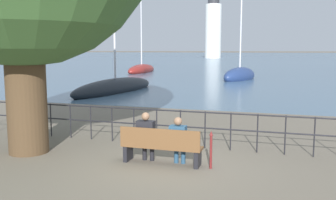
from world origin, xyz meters
TOP-DOWN VIEW (x-y plane):
  - ground_plane at (0.00, 0.00)m, footprint 1000.00×1000.00m
  - harbor_water at (0.00, 158.18)m, footprint 600.00×300.00m
  - park_bench at (0.00, -0.06)m, footprint 1.98×0.45m
  - seated_person_left at (-0.41, 0.01)m, footprint 0.44×0.35m
  - seated_person_right at (0.41, 0.02)m, footprint 0.39×0.35m
  - promenade_railing at (-0.00, 1.69)m, footprint 14.26×0.04m
  - closed_umbrella at (1.21, -0.03)m, footprint 0.09×0.09m
  - sailboat_1 at (-1.08, 25.81)m, footprint 3.30×5.68m
  - sailboat_3 at (-13.58, 33.54)m, footprint 2.27×8.04m
  - sailboat_4 at (-7.65, 13.65)m, footprint 2.72×9.02m
  - harbor_lighthouse at (-18.77, 107.95)m, footprint 5.01×5.01m

SIDE VIEW (x-z plane):
  - ground_plane at x=0.00m, z-range 0.00..0.00m
  - harbor_water at x=0.00m, z-range 0.00..0.01m
  - sailboat_4 at x=-7.65m, z-range -5.03..5.65m
  - sailboat_3 at x=-13.58m, z-range -6.08..6.77m
  - sailboat_1 at x=-1.08m, z-range -5.15..5.94m
  - park_bench at x=0.00m, z-range -0.01..0.89m
  - closed_umbrella at x=1.21m, z-range 0.05..0.94m
  - seated_person_right at x=0.41m, z-range 0.06..1.23m
  - seated_person_left at x=-0.41m, z-range 0.06..1.30m
  - promenade_railing at x=0.00m, z-range 0.17..1.22m
  - harbor_lighthouse at x=-18.77m, z-range -0.70..19.35m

